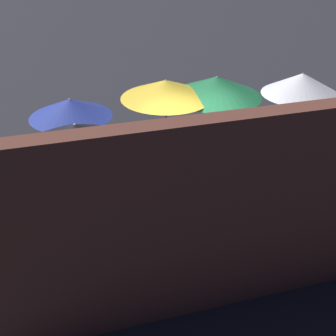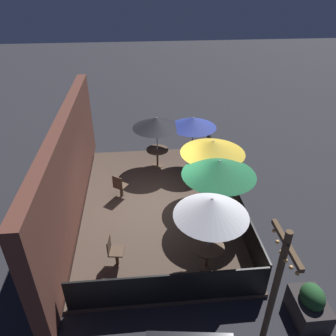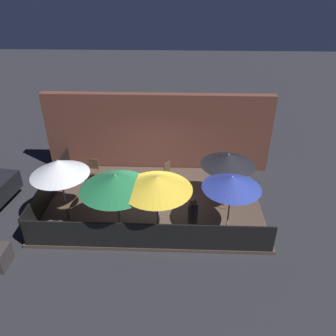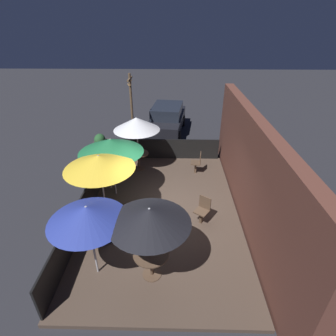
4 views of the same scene
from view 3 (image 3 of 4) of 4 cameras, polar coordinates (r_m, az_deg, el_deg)
name	(u,v)px [view 3 (image 3 of 4)]	position (r m, az deg, el deg)	size (l,w,h in m)	color
ground_plane	(154,203)	(12.41, -2.48, -6.18)	(60.00, 60.00, 0.00)	#26262B
patio_deck	(154,202)	(12.37, -2.49, -5.96)	(7.85, 5.03, 0.12)	#47382D
building_wall	(158,133)	(13.93, -1.78, 6.18)	(9.45, 0.36, 3.37)	brown
fence_front	(147,236)	(10.12, -3.64, -11.77)	(7.65, 0.05, 0.95)	black
fence_side_left	(49,188)	(12.95, -19.96, -3.31)	(0.05, 4.83, 0.95)	black
patio_umbrella_0	(59,167)	(10.90, -18.45, 0.08)	(1.87, 1.87, 2.31)	#B2B2B7
patio_umbrella_1	(228,160)	(11.25, 10.45, 1.45)	(1.88, 1.88, 2.12)	#B2B2B7
patio_umbrella_2	(157,183)	(9.66, -1.95, -2.64)	(2.14, 2.14, 2.22)	#B2B2B7
patio_umbrella_3	(116,182)	(9.90, -9.09, -2.41)	(2.23, 2.23, 2.21)	#B2B2B7
patio_umbrella_4	(232,182)	(10.06, 11.08, -2.46)	(1.82, 1.82, 2.11)	#B2B2B7
dining_table_0	(66,205)	(11.66, -17.30, -6.11)	(0.86, 0.86, 0.75)	#4C3828
dining_table_1	(225,192)	(11.93, 9.87, -4.07)	(0.88, 0.88, 0.76)	#4C3828
patio_chair_0	(169,172)	(13.10, 0.23, -0.76)	(0.56, 0.56, 0.91)	#4C3828
patio_chair_1	(93,170)	(13.59, -12.90, -0.28)	(0.45, 0.45, 0.93)	#4C3828
patron_0	(193,215)	(10.80, 4.33, -8.18)	(0.42, 0.42, 1.18)	#333338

